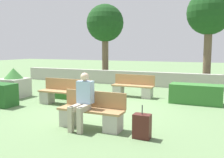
% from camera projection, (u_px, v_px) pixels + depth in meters
% --- Properties ---
extents(ground_plane, '(60.00, 60.00, 0.00)m').
position_uv_depth(ground_plane, '(100.00, 108.00, 8.08)').
color(ground_plane, '#607F51').
extents(perimeter_wall, '(14.88, 0.30, 0.73)m').
position_uv_depth(perimeter_wall, '(146.00, 79.00, 12.82)').
color(perimeter_wall, '#ADA89E').
rests_on(perimeter_wall, ground_plane).
extents(bench_front, '(1.65, 0.49, 0.87)m').
position_uv_depth(bench_front, '(91.00, 114.00, 6.02)').
color(bench_front, '#A37A4C').
rests_on(bench_front, ground_plane).
extents(bench_left_side, '(1.89, 0.48, 0.87)m').
position_uv_depth(bench_left_side, '(65.00, 95.00, 8.51)').
color(bench_left_side, '#A37A4C').
rests_on(bench_left_side, ground_plane).
extents(bench_right_side, '(1.68, 0.49, 0.87)m').
position_uv_depth(bench_right_side, '(133.00, 89.00, 9.92)').
color(bench_right_side, '#A37A4C').
rests_on(bench_right_side, ground_plane).
extents(person_seated_man, '(0.38, 0.64, 1.34)m').
position_uv_depth(person_seated_man, '(83.00, 98.00, 5.90)').
color(person_seated_man, '#B2A893').
rests_on(person_seated_man, ground_plane).
extents(hedge_block_near_left, '(1.22, 0.81, 0.56)m').
position_uv_depth(hedge_block_near_left, '(73.00, 91.00, 9.66)').
color(hedge_block_near_left, '#33702D').
rests_on(hedge_block_near_left, ground_plane).
extents(hedge_block_near_right, '(1.75, 0.73, 0.68)m').
position_uv_depth(hedge_block_near_right, '(196.00, 94.00, 8.68)').
color(hedge_block_near_right, '#33702D').
rests_on(hedge_block_near_right, ground_plane).
extents(planter_corner_right, '(0.95, 0.95, 1.15)m').
position_uv_depth(planter_corner_right, '(14.00, 84.00, 9.88)').
color(planter_corner_right, '#ADA89E').
rests_on(planter_corner_right, ground_plane).
extents(suitcase, '(0.37, 0.24, 0.73)m').
position_uv_depth(suitcase, '(142.00, 126.00, 5.32)').
color(suitcase, '#471E19').
rests_on(suitcase, ground_plane).
extents(tree_leftmost, '(2.22, 2.22, 4.54)m').
position_uv_depth(tree_leftmost, '(105.00, 24.00, 14.90)').
color(tree_leftmost, brown).
rests_on(tree_leftmost, ground_plane).
extents(tree_center_left, '(2.19, 2.19, 4.78)m').
position_uv_depth(tree_center_left, '(209.00, 14.00, 12.30)').
color(tree_center_left, brown).
rests_on(tree_center_left, ground_plane).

